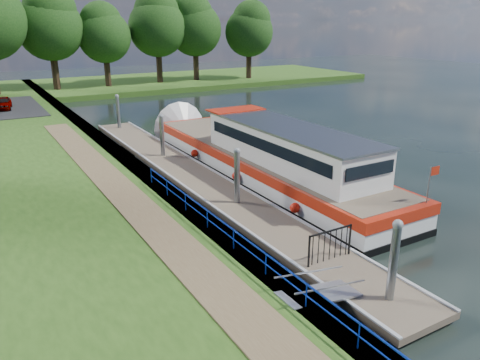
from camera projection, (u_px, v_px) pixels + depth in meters
ground at (375, 302)px, 14.41m from camera, size 160.00×160.00×0.00m
bank_edge at (136, 173)px, 25.29m from camera, size 1.10×90.00×0.78m
far_bank at (151, 83)px, 62.46m from camera, size 60.00×18.00×0.60m
footpath at (148, 217)px, 18.56m from camera, size 1.60×40.00×0.05m
blue_fence at (249, 246)px, 15.11m from camera, size 0.04×18.04×0.72m
pontoon at (195, 179)px, 24.95m from camera, size 2.50×30.00×0.56m
mooring_piles at (194, 159)px, 24.59m from camera, size 0.30×27.30×3.55m
gangway at (319, 293)px, 13.72m from camera, size 2.58×1.00×0.92m
gate_panel at (330, 241)px, 15.83m from camera, size 1.85×0.05×1.15m
barge at (256, 155)px, 26.01m from camera, size 4.36×21.15×4.78m
horizon_trees at (39, 23)px, 50.74m from camera, size 54.38×10.03×12.87m
car_a at (3, 103)px, 40.73m from camera, size 1.73×3.33×1.08m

